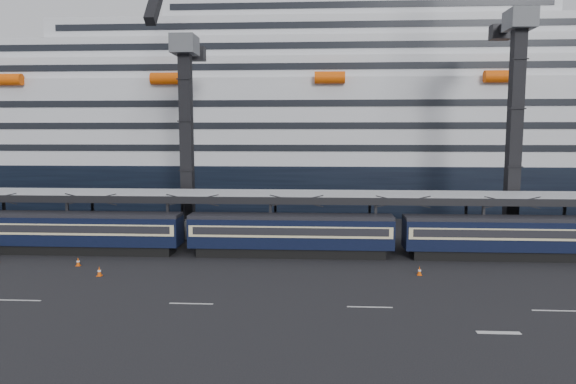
{
  "coord_description": "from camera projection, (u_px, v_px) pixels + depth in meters",
  "views": [
    {
      "loc": [
        -5.51,
        -37.16,
        11.46
      ],
      "look_at": [
        -8.25,
        10.0,
        6.06
      ],
      "focal_mm": 32.0,
      "sensor_mm": 36.0,
      "label": 1
    }
  ],
  "objects": [
    {
      "name": "traffic_cone_b",
      "position": [
        78.0,
        262.0,
        44.57
      ],
      "size": [
        0.38,
        0.38,
        0.75
      ],
      "color": "#EA5107",
      "rests_on": "ground"
    },
    {
      "name": "crane_dark_mid",
      "position": [
        517.0,
        115.0,
        52.9
      ],
      "size": [
        4.5,
        18.24,
        39.64
      ],
      "color": "#494B50",
      "rests_on": "ground"
    },
    {
      "name": "ground",
      "position": [
        392.0,
        289.0,
        37.84
      ],
      "size": [
        260.0,
        260.0,
        0.0
      ],
      "primitive_type": "plane",
      "color": "black",
      "rests_on": "ground"
    },
    {
      "name": "crane_dark_near",
      "position": [
        185.0,
        129.0,
        56.08
      ],
      "size": [
        4.5,
        17.75,
        35.08
      ],
      "color": "#494B50",
      "rests_on": "ground"
    },
    {
      "name": "traffic_cone_d",
      "position": [
        419.0,
        271.0,
        41.64
      ],
      "size": [
        0.37,
        0.37,
        0.75
      ],
      "color": "#EA5107",
      "rests_on": "ground"
    },
    {
      "name": "cruise_ship",
      "position": [
        346.0,
        128.0,
        82.12
      ],
      "size": [
        214.09,
        28.84,
        34.0
      ],
      "color": "black",
      "rests_on": "ground"
    },
    {
      "name": "canopy",
      "position": [
        373.0,
        196.0,
        51.13
      ],
      "size": [
        130.0,
        6.25,
        5.53
      ],
      "color": "#9FA1A7",
      "rests_on": "ground"
    },
    {
      "name": "train",
      "position": [
        326.0,
        233.0,
        47.78
      ],
      "size": [
        133.05,
        3.0,
        4.05
      ],
      "color": "black",
      "rests_on": "ground"
    },
    {
      "name": "lane_markings",
      "position": [
        534.0,
        317.0,
        32.18
      ],
      "size": [
        111.0,
        4.27,
        0.02
      ],
      "color": "beige",
      "rests_on": "ground"
    },
    {
      "name": "traffic_cone_c",
      "position": [
        99.0,
        271.0,
        41.4
      ],
      "size": [
        0.4,
        0.4,
        0.8
      ],
      "color": "#EA5107",
      "rests_on": "ground"
    }
  ]
}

